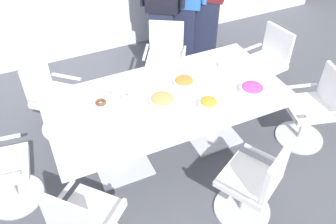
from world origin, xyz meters
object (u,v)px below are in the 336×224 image
at_px(office_chair_6, 265,67).
at_px(office_chair_1, 54,100).
at_px(snack_bowl_pretzels, 184,82).
at_px(snack_bowl_cookies, 162,100).
at_px(office_chair_5, 312,111).
at_px(napkin_pile, 122,128).
at_px(conference_table, 168,106).
at_px(plate_stack, 227,65).
at_px(office_chair_0, 165,62).
at_px(office_chair_4, 253,186).
at_px(donut_platter, 114,101).
at_px(person_standing_0, 162,6).
at_px(person_standing_1, 185,1).
at_px(snack_bowl_chips_orange, 208,104).
at_px(snack_bowl_candy_mix, 252,89).

bearing_deg(office_chair_6, office_chair_1, 72.07).
bearing_deg(snack_bowl_pretzels, snack_bowl_cookies, -150.89).
height_order(office_chair_5, napkin_pile, office_chair_5).
relative_size(conference_table, office_chair_5, 2.64).
relative_size(office_chair_6, plate_stack, 4.40).
bearing_deg(snack_bowl_pretzels, office_chair_0, 76.93).
bearing_deg(office_chair_0, snack_bowl_pretzels, 107.19).
bearing_deg(office_chair_6, office_chair_5, 168.66).
xyz_separation_m(office_chair_6, snack_bowl_cookies, (-1.67, -0.51, 0.40)).
xyz_separation_m(office_chair_0, office_chair_1, (-1.47, -0.18, 0.00)).
distance_m(office_chair_1, office_chair_4, 2.38).
xyz_separation_m(office_chair_1, donut_platter, (0.50, -0.73, 0.36)).
relative_size(office_chair_4, person_standing_0, 0.53).
bearing_deg(plate_stack, office_chair_1, 160.12).
distance_m(conference_table, office_chair_1, 1.37).
relative_size(office_chair_5, person_standing_1, 0.54).
bearing_deg(person_standing_1, conference_table, 93.83).
distance_m(office_chair_6, person_standing_0, 1.59).
distance_m(snack_bowl_pretzels, plate_stack, 0.61).
distance_m(office_chair_6, donut_platter, 2.13).
distance_m(snack_bowl_pretzels, napkin_pile, 0.89).
xyz_separation_m(person_standing_0, snack_bowl_chips_orange, (-0.41, -1.98, -0.09)).
height_order(office_chair_0, office_chair_6, same).
height_order(person_standing_0, donut_platter, person_standing_0).
relative_size(person_standing_0, snack_bowl_pretzels, 7.98).
xyz_separation_m(person_standing_1, plate_stack, (-0.21, -1.46, -0.11)).
relative_size(office_chair_0, office_chair_6, 1.00).
xyz_separation_m(office_chair_0, plate_stack, (0.37, -0.85, 0.37)).
distance_m(office_chair_6, snack_bowl_candy_mix, 1.12).
distance_m(office_chair_4, snack_bowl_pretzels, 1.25).
bearing_deg(office_chair_5, office_chair_4, 131.32).
bearing_deg(office_chair_1, donut_platter, 76.33).
relative_size(conference_table, snack_bowl_pretzels, 11.15).
height_order(snack_bowl_candy_mix, napkin_pile, snack_bowl_candy_mix).
relative_size(conference_table, donut_platter, 6.60).
bearing_deg(snack_bowl_pretzels, conference_table, -156.22).
bearing_deg(conference_table, person_standing_1, 58.19).
relative_size(office_chair_6, snack_bowl_candy_mix, 3.76).
distance_m(snack_bowl_cookies, donut_platter, 0.48).
xyz_separation_m(snack_bowl_chips_orange, donut_platter, (-0.79, 0.47, -0.04)).
distance_m(office_chair_1, plate_stack, 2.00).
distance_m(person_standing_1, donut_platter, 2.18).
bearing_deg(office_chair_4, plate_stack, 40.66).
bearing_deg(office_chair_5, person_standing_0, 36.21).
distance_m(office_chair_0, donut_platter, 1.38).
distance_m(snack_bowl_candy_mix, plate_stack, 0.51).
distance_m(conference_table, office_chair_5, 1.61).
height_order(person_standing_1, snack_bowl_candy_mix, person_standing_1).
bearing_deg(snack_bowl_cookies, napkin_pile, -158.36).
bearing_deg(snack_bowl_pretzels, snack_bowl_candy_mix, -34.89).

